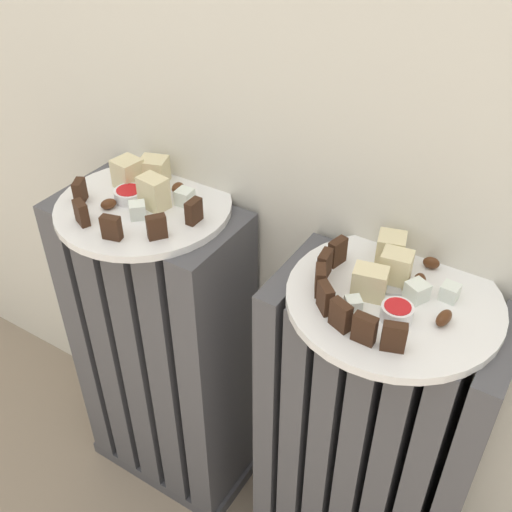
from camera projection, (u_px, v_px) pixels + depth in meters
name	position (u px, v px, depth m)	size (l,w,h in m)	color
radiator_left	(164.00, 356.00, 1.15)	(0.33, 0.17, 0.66)	#47474C
radiator_right	(365.00, 457.00, 0.97)	(0.33, 0.17, 0.66)	#47474C
plate_left	(144.00, 207.00, 0.95)	(0.28, 0.28, 0.01)	white
plate_right	(394.00, 299.00, 0.77)	(0.28, 0.28, 0.01)	white
dark_cake_slice_left_0	(80.00, 191.00, 0.94)	(0.03, 0.01, 0.04)	#382114
dark_cake_slice_left_1	(81.00, 213.00, 0.89)	(0.03, 0.01, 0.04)	#382114
dark_cake_slice_left_2	(111.00, 228.00, 0.86)	(0.03, 0.01, 0.04)	#382114
dark_cake_slice_left_3	(157.00, 227.00, 0.86)	(0.03, 0.01, 0.04)	#382114
dark_cake_slice_left_4	(194.00, 211.00, 0.89)	(0.03, 0.01, 0.04)	#382114
marble_cake_slice_left_0	(154.00, 192.00, 0.92)	(0.04, 0.03, 0.05)	beige
marble_cake_slice_left_1	(128.00, 173.00, 0.97)	(0.04, 0.04, 0.05)	beige
marble_cake_slice_left_2	(154.00, 170.00, 0.98)	(0.04, 0.04, 0.04)	beige
turkish_delight_left_0	(185.00, 197.00, 0.93)	(0.02, 0.02, 0.02)	white
turkish_delight_left_1	(138.00, 210.00, 0.90)	(0.02, 0.02, 0.02)	white
medjool_date_left_0	(109.00, 204.00, 0.93)	(0.03, 0.02, 0.02)	#4C2814
medjool_date_left_1	(178.00, 188.00, 0.96)	(0.02, 0.02, 0.02)	#4C2814
jam_bowl_left	(129.00, 194.00, 0.94)	(0.05, 0.05, 0.02)	white
dark_cake_slice_right_0	(337.00, 252.00, 0.81)	(0.03, 0.01, 0.04)	#382114
dark_cake_slice_right_1	(325.00, 264.00, 0.79)	(0.03, 0.01, 0.04)	#382114
dark_cake_slice_right_2	(320.00, 280.00, 0.76)	(0.03, 0.01, 0.04)	#382114
dark_cake_slice_right_3	(325.00, 298.00, 0.73)	(0.03, 0.01, 0.04)	#382114
dark_cake_slice_right_4	(341.00, 315.00, 0.71)	(0.03, 0.01, 0.04)	#382114
dark_cake_slice_right_5	(364.00, 329.00, 0.69)	(0.03, 0.01, 0.04)	#382114
dark_cake_slice_right_6	(394.00, 337.00, 0.68)	(0.03, 0.01, 0.04)	#382114
marble_cake_slice_right_0	(369.00, 283.00, 0.75)	(0.04, 0.03, 0.04)	beige
marble_cake_slice_right_1	(391.00, 249.00, 0.81)	(0.04, 0.04, 0.04)	beige
marble_cake_slice_right_2	(396.00, 267.00, 0.78)	(0.04, 0.03, 0.04)	beige
turkish_delight_right_0	(353.00, 305.00, 0.74)	(0.02, 0.02, 0.02)	white
turkish_delight_right_1	(417.00, 291.00, 0.75)	(0.02, 0.02, 0.02)	white
turkish_delight_right_2	(450.00, 292.00, 0.76)	(0.02, 0.02, 0.02)	white
medjool_date_right_0	(444.00, 318.00, 0.72)	(0.03, 0.01, 0.02)	#4C2814
medjool_date_right_1	(420.00, 281.00, 0.78)	(0.03, 0.02, 0.02)	#4C2814
medjool_date_right_2	(431.00, 263.00, 0.81)	(0.02, 0.01, 0.02)	#4C2814
jam_bowl_right	(397.00, 312.00, 0.73)	(0.04, 0.04, 0.02)	white
fork	(395.00, 305.00, 0.75)	(0.06, 0.10, 0.00)	#B7B7BC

